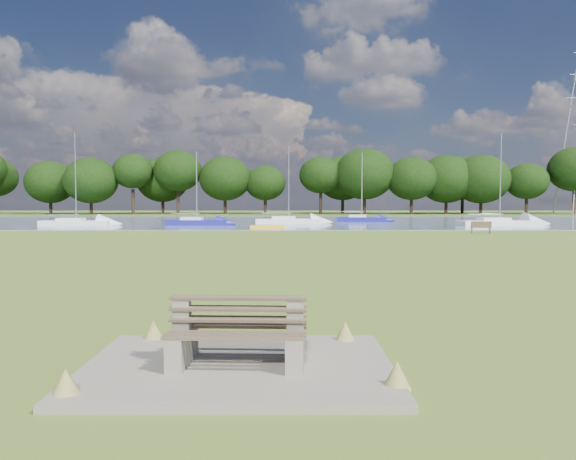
{
  "coord_description": "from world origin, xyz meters",
  "views": [
    {
      "loc": [
        0.66,
        -21.6,
        2.33
      ],
      "look_at": [
        0.71,
        -2.0,
        1.31
      ],
      "focal_mm": 35.0,
      "sensor_mm": 36.0,
      "label": 1
    }
  ],
  "objects_px": {
    "sailboat_1": "(75,221)",
    "sailboat_2": "(361,218)",
    "bench_pair": "(238,334)",
    "sailboat_3": "(196,220)",
    "kayak": "(267,227)",
    "sailboat_7": "(499,221)",
    "sailboat_6": "(288,219)",
    "riverbank_bench": "(481,227)"
  },
  "relations": [
    {
      "from": "sailboat_1",
      "to": "sailboat_2",
      "type": "xyz_separation_m",
      "value": [
        27.6,
        8.49,
        0.06
      ]
    },
    {
      "from": "bench_pair",
      "to": "sailboat_3",
      "type": "bearing_deg",
      "value": 102.26
    },
    {
      "from": "sailboat_3",
      "to": "kayak",
      "type": "bearing_deg",
      "value": -39.54
    },
    {
      "from": "sailboat_1",
      "to": "sailboat_2",
      "type": "bearing_deg",
      "value": 19.25
    },
    {
      "from": "sailboat_1",
      "to": "sailboat_3",
      "type": "bearing_deg",
      "value": 1.68
    },
    {
      "from": "bench_pair",
      "to": "sailboat_7",
      "type": "height_order",
      "value": "sailboat_7"
    },
    {
      "from": "bench_pair",
      "to": "sailboat_3",
      "type": "relative_size",
      "value": 0.28
    },
    {
      "from": "sailboat_2",
      "to": "kayak",
      "type": "bearing_deg",
      "value": -114.39
    },
    {
      "from": "sailboat_1",
      "to": "sailboat_6",
      "type": "distance_m",
      "value": 20.04
    },
    {
      "from": "bench_pair",
      "to": "sailboat_6",
      "type": "height_order",
      "value": "sailboat_6"
    },
    {
      "from": "bench_pair",
      "to": "sailboat_7",
      "type": "distance_m",
      "value": 47.97
    },
    {
      "from": "riverbank_bench",
      "to": "sailboat_3",
      "type": "relative_size",
      "value": 0.22
    },
    {
      "from": "sailboat_3",
      "to": "sailboat_7",
      "type": "relative_size",
      "value": 0.81
    },
    {
      "from": "bench_pair",
      "to": "sailboat_2",
      "type": "bearing_deg",
      "value": 83.02
    },
    {
      "from": "kayak",
      "to": "sailboat_2",
      "type": "distance_m",
      "value": 17.66
    },
    {
      "from": "sailboat_2",
      "to": "sailboat_7",
      "type": "height_order",
      "value": "sailboat_7"
    },
    {
      "from": "sailboat_7",
      "to": "sailboat_3",
      "type": "bearing_deg",
      "value": 171.48
    },
    {
      "from": "bench_pair",
      "to": "kayak",
      "type": "relative_size",
      "value": 0.68
    },
    {
      "from": "sailboat_2",
      "to": "sailboat_3",
      "type": "xyz_separation_m",
      "value": [
        -16.41,
        -8.58,
        -0.01
      ]
    },
    {
      "from": "sailboat_6",
      "to": "sailboat_2",
      "type": "bearing_deg",
      "value": 27.63
    },
    {
      "from": "sailboat_7",
      "to": "sailboat_6",
      "type": "bearing_deg",
      "value": 159.85
    },
    {
      "from": "bench_pair",
      "to": "sailboat_3",
      "type": "distance_m",
      "value": 44.9
    },
    {
      "from": "sailboat_3",
      "to": "sailboat_7",
      "type": "xyz_separation_m",
      "value": [
        27.78,
        -0.65,
        -0.02
      ]
    },
    {
      "from": "kayak",
      "to": "sailboat_1",
      "type": "distance_m",
      "value": 19.06
    },
    {
      "from": "bench_pair",
      "to": "kayak",
      "type": "distance_m",
      "value": 38.01
    },
    {
      "from": "sailboat_2",
      "to": "sailboat_3",
      "type": "height_order",
      "value": "sailboat_2"
    },
    {
      "from": "bench_pair",
      "to": "sailboat_2",
      "type": "distance_m",
      "value": 53.52
    },
    {
      "from": "kayak",
      "to": "sailboat_7",
      "type": "distance_m",
      "value": 21.72
    },
    {
      "from": "sailboat_7",
      "to": "kayak",
      "type": "bearing_deg",
      "value": -172.3
    },
    {
      "from": "kayak",
      "to": "sailboat_3",
      "type": "distance_m",
      "value": 9.21
    },
    {
      "from": "sailboat_6",
      "to": "sailboat_7",
      "type": "height_order",
      "value": "sailboat_7"
    },
    {
      "from": "sailboat_1",
      "to": "sailboat_6",
      "type": "relative_size",
      "value": 1.11
    },
    {
      "from": "kayak",
      "to": "sailboat_7",
      "type": "xyz_separation_m",
      "value": [
        20.99,
        5.58,
        0.29
      ]
    },
    {
      "from": "sailboat_3",
      "to": "bench_pair",
      "type": "bearing_deg",
      "value": -77.1
    },
    {
      "from": "bench_pair",
      "to": "sailboat_1",
      "type": "xyz_separation_m",
      "value": [
        -18.91,
        44.32,
        -0.05
      ]
    },
    {
      "from": "riverbank_bench",
      "to": "sailboat_6",
      "type": "distance_m",
      "value": 20.97
    },
    {
      "from": "bench_pair",
      "to": "riverbank_bench",
      "type": "height_order",
      "value": "bench_pair"
    },
    {
      "from": "riverbank_bench",
      "to": "sailboat_1",
      "type": "height_order",
      "value": "sailboat_1"
    },
    {
      "from": "kayak",
      "to": "sailboat_2",
      "type": "relative_size",
      "value": 0.38
    },
    {
      "from": "sailboat_2",
      "to": "sailboat_1",
      "type": "bearing_deg",
      "value": -154.28
    },
    {
      "from": "riverbank_bench",
      "to": "sailboat_2",
      "type": "xyz_separation_m",
      "value": [
        -5.78,
        20.68,
        0.08
      ]
    },
    {
      "from": "riverbank_bench",
      "to": "sailboat_1",
      "type": "bearing_deg",
      "value": 173.89
    }
  ]
}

